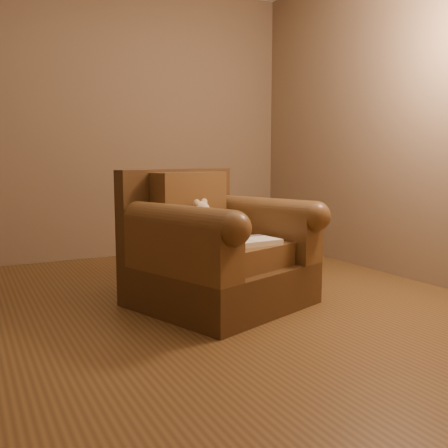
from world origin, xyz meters
name	(u,v)px	position (x,y,z in m)	size (l,w,h in m)	color
floor	(178,311)	(0.00, 0.00, 0.00)	(4.00, 4.00, 0.00)	brown
room	(174,33)	(0.00, 0.00, 1.71)	(4.02, 4.02, 2.71)	#79634A
armchair	(216,252)	(0.30, 0.05, 0.35)	(1.25, 1.22, 0.90)	#442E16
teddy_bear	(204,224)	(0.25, 0.12, 0.53)	(0.21, 0.23, 0.28)	beige
guidebook	(245,242)	(0.39, -0.18, 0.44)	(0.44, 0.29, 0.03)	beige
side_table	(266,235)	(1.05, 0.60, 0.34)	(0.44, 0.44, 0.62)	#CD8638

